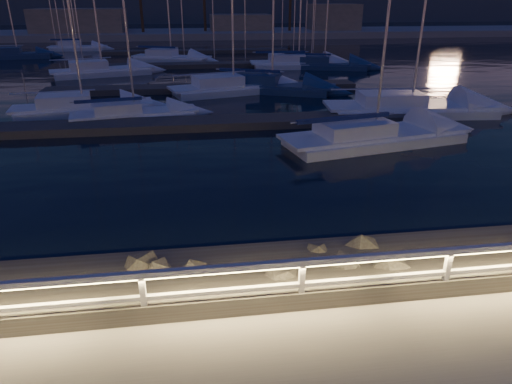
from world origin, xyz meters
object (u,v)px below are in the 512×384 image
sailboat_f (80,107)px  sailboat_j (100,70)px  sailboat_l (322,64)px  sailboat_m (76,47)px  sailboat_b (132,114)px  sailboat_h (407,107)px  sailboat_n (170,57)px  sailboat_c (230,87)px  sailboat_i (16,54)px  sailboat_k (296,63)px  guard_rail (247,277)px  sailboat_d (371,135)px  sailboat_g (269,85)px

sailboat_f → sailboat_j: bearing=86.0°
sailboat_l → sailboat_m: bearing=161.1°
sailboat_l → sailboat_m: sailboat_l is taller
sailboat_b → sailboat_h: (15.41, -0.73, 0.06)m
sailboat_b → sailboat_h: bearing=-12.8°
sailboat_h → sailboat_n: (-14.17, 25.47, -0.01)m
sailboat_c → sailboat_m: size_ratio=1.27×
sailboat_i → sailboat_b: bearing=-70.8°
sailboat_k → sailboat_n: size_ratio=1.12×
guard_rail → sailboat_j: size_ratio=3.07×
sailboat_k → sailboat_b: bearing=-122.5°
sailboat_k → sailboat_m: 30.40m
guard_rail → sailboat_d: sailboat_d is taller
sailboat_c → sailboat_g: sailboat_c is taller
sailboat_b → sailboat_i: sailboat_i is taller
sailboat_c → sailboat_l: size_ratio=1.07×
sailboat_b → sailboat_d: (11.25, -5.93, 0.03)m
sailboat_b → sailboat_n: bearing=77.1°
guard_rail → sailboat_c: size_ratio=2.91×
sailboat_k → sailboat_m: size_ratio=1.30×
sailboat_g → guard_rail: bearing=-76.9°
sailboat_b → sailboat_n: sailboat_n is taller
sailboat_h → sailboat_c: bearing=146.1°
guard_rail → sailboat_f: bearing=110.0°
sailboat_g → sailboat_l: sailboat_g is taller
sailboat_l → sailboat_j: bearing=-158.1°
sailboat_i → sailboat_h: bearing=-52.9°
sailboat_i → sailboat_n: size_ratio=0.88×
sailboat_h → sailboat_k: (-2.14, 19.17, 0.00)m
guard_rail → sailboat_n: (-2.87, 42.63, -0.92)m
sailboat_d → sailboat_f: bearing=139.6°
sailboat_c → sailboat_g: bearing=-11.1°
sailboat_n → sailboat_f: bearing=-78.5°
sailboat_n → sailboat_i: bearing=-174.3°
sailboat_h → sailboat_j: 26.02m
sailboat_l → sailboat_b: bearing=-113.8°
sailboat_h → sailboat_l: size_ratio=1.16×
guard_rail → sailboat_f: size_ratio=3.36×
sailboat_j → guard_rail: bearing=-92.4°
sailboat_g → sailboat_f: bearing=-132.5°
sailboat_g → sailboat_m: sailboat_g is taller
guard_rail → sailboat_d: 13.96m
sailboat_j → sailboat_k: sailboat_k is taller
sailboat_g → sailboat_k: sailboat_k is taller
sailboat_d → sailboat_l: bearing=67.9°
sailboat_f → sailboat_h: size_ratio=0.80×
sailboat_b → sailboat_m: bearing=96.0°
sailboat_g → sailboat_c: bearing=-152.1°
sailboat_f → sailboat_l: size_ratio=0.92×
sailboat_d → sailboat_g: (-2.49, 13.12, 0.02)m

